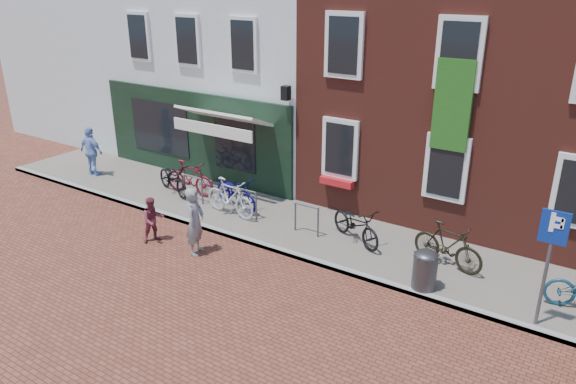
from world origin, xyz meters
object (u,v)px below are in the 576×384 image
Objects in this scene: litter_bin at (425,268)px; woman at (195,221)px; cafe_person at (92,151)px; bicycle_1 at (190,178)px; bicycle_5 at (448,245)px; parking_sign at (550,249)px; bicycle_2 at (236,192)px; boy at (153,220)px; bicycle_3 at (230,197)px; bicycle_4 at (356,224)px; bicycle_0 at (173,178)px.

woman is (-5.39, -1.37, 0.27)m from litter_bin.
cafe_person is (-12.06, 0.79, 0.34)m from litter_bin.
bicycle_1 and bicycle_5 have the same top height.
woman is at bearing -165.71° from litter_bin.
parking_sign is 1.36× the size of bicycle_5.
bicycle_5 is at bearing 179.34° from cafe_person.
litter_bin reaches higher than bicycle_2.
bicycle_2 is at bearing -1.50° from woman.
boy is 0.68× the size of bicycle_3.
woman reaches higher than bicycle_1.
boy is 5.79m from cafe_person.
boy is at bearing -171.01° from parking_sign.
bicycle_1 reaches higher than bicycle_4.
litter_bin is 6.92m from boy.
bicycle_5 is (6.85, 2.73, 0.03)m from boy.
bicycle_0 is (-1.85, 2.59, -0.03)m from boy.
bicycle_3 is (-0.63, 2.11, -0.23)m from woman.
bicycle_3 is at bearing -2.21° from woman.
parking_sign reaches higher than cafe_person.
bicycle_5 is at bearing -94.79° from bicycle_1.
woman is 1.03× the size of cafe_person.
litter_bin is 8.67m from bicycle_0.
bicycle_5 reaches higher than bicycle_2.
bicycle_0 is at bearing 173.94° from parking_sign.
cafe_person is at bearing 115.34° from bicycle_0.
woman is at bearing -170.34° from parking_sign.
bicycle_5 is at bearing 85.46° from litter_bin.
woman is at bearing -158.02° from bicycle_3.
parking_sign is at bearing -101.74° from bicycle_1.
litter_bin is at bearing -91.55° from bicycle_4.
woman is 2.77m from bicycle_2.
bicycle_1 is (-8.07, 1.30, 0.04)m from litter_bin.
bicycle_2 is 1.00× the size of bicycle_4.
parking_sign is 1.36× the size of bicycle_1.
woman reaches higher than bicycle_3.
bicycle_3 is at bearing -109.57° from bicycle_1.
parking_sign reaches higher than boy.
parking_sign is at bearing -83.84° from bicycle_2.
boy is 5.24m from bicycle_4.
bicycle_3 reaches higher than bicycle_4.
cafe_person is 0.91× the size of bicycle_2.
bicycle_1 is (-10.39, 1.37, -1.12)m from parking_sign.
woman is at bearing 128.06° from bicycle_5.
woman is 0.97× the size of bicycle_3.
bicycle_3 is at bearing 174.50° from parking_sign.
parking_sign is at bearing -90.15° from bicycle_3.
litter_bin is 8.18m from bicycle_1.
bicycle_1 is at bearing 102.16° from bicycle_5.
bicycle_0 is (-3.21, 2.47, -0.28)m from woman.
bicycle_0 is at bearing 60.11° from boy.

